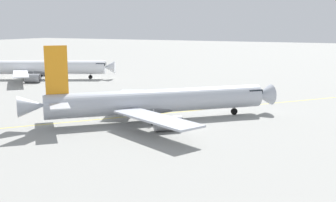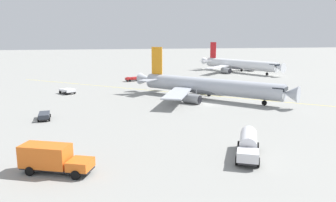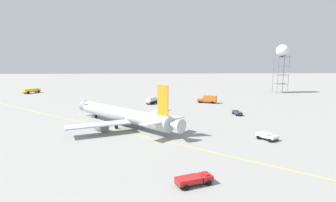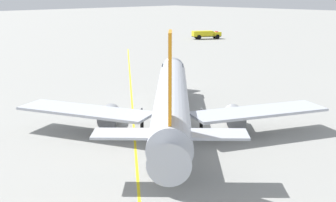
% 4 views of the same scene
% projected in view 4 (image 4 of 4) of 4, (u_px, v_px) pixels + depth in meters
% --- Properties ---
extents(ground_plane, '(600.00, 600.00, 0.00)m').
position_uv_depth(ground_plane, '(218.00, 119.00, 53.45)').
color(ground_plane, gray).
extents(airliner_main, '(31.55, 30.96, 11.82)m').
position_uv_depth(airliner_main, '(172.00, 101.00, 49.92)').
color(airliner_main, '#B2B7C1').
rests_on(airliner_main, ground_plane).
extents(fire_tender_truck, '(9.15, 6.92, 2.50)m').
position_uv_depth(fire_tender_truck, '(206.00, 34.00, 141.86)').
color(fire_tender_truck, '#232326').
rests_on(fire_tender_truck, ground_plane).
extents(taxiway_centreline, '(87.16, 106.02, 0.01)m').
position_uv_depth(taxiway_centreline, '(134.00, 124.00, 51.41)').
color(taxiway_centreline, yellow).
rests_on(taxiway_centreline, ground_plane).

